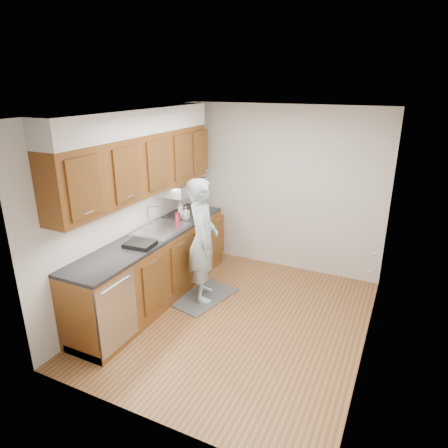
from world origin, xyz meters
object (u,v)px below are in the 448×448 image
person (203,232)px  soda_can (178,217)px  soap_bottle_b (186,213)px  dish_rack (140,244)px  soap_bottle_a (181,210)px

person → soda_can: person is taller
person → soap_bottle_b: (-0.50, 0.42, 0.08)m
soap_bottle_b → dish_rack: bearing=-88.9°
person → soap_bottle_b: person is taller
soap_bottle_a → soap_bottle_b: 0.10m
soda_can → person: bearing=-25.2°
soda_can → dish_rack: soda_can is taller
dish_rack → soap_bottle_b: bearing=85.9°
person → dish_rack: 0.84m
person → soap_bottle_b: bearing=22.1°
soap_bottle_a → soap_bottle_b: soap_bottle_a is taller
soda_can → soap_bottle_a: bearing=108.4°
dish_rack → person: bearing=50.4°
person → soda_can: 0.59m
person → soap_bottle_b: size_ratio=10.26×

